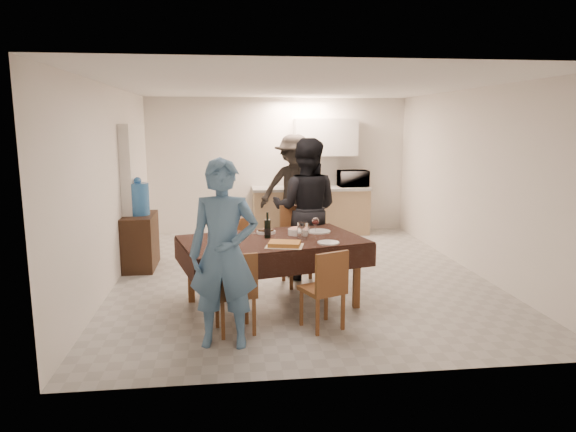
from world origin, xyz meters
name	(u,v)px	position (x,y,z in m)	size (l,w,h in m)	color
floor	(299,274)	(0.00, 0.00, 0.00)	(5.00, 6.00, 0.02)	#A4A49F
ceiling	(300,86)	(0.00, 0.00, 2.60)	(5.00, 6.00, 0.02)	white
wall_back	(278,166)	(0.00, 3.00, 1.30)	(5.00, 0.02, 2.60)	white
wall_front	(353,225)	(0.00, -3.00, 1.30)	(5.00, 0.02, 2.60)	white
wall_left	(112,186)	(-2.50, 0.00, 1.30)	(0.02, 6.00, 2.60)	white
wall_right	(473,181)	(2.50, 0.00, 1.30)	(0.02, 6.00, 2.60)	white
stub_partition	(135,193)	(-2.42, 1.20, 1.05)	(0.15, 1.40, 2.10)	silver
kitchen_base_cabinet	(311,212)	(0.60, 2.68, 0.43)	(2.20, 0.60, 0.86)	#9E875E
kitchen_worktop	(311,188)	(0.60, 2.68, 0.89)	(2.24, 0.64, 0.05)	#A1A29D
upper_cabinet	(326,137)	(0.90, 2.82, 1.85)	(1.20, 0.34, 0.70)	silver
dining_table	(272,242)	(-0.49, -1.18, 0.76)	(2.27, 1.66, 0.80)	black
chair_near_left	(235,285)	(-0.94, -2.01, 0.53)	(0.46, 0.46, 0.46)	brown
chair_near_right	(324,282)	(-0.04, -2.01, 0.52)	(0.51, 0.52, 0.46)	brown
chair_far_left	(233,248)	(-0.94, -0.52, 0.54)	(0.44, 0.44, 0.47)	brown
chair_far_right	(302,239)	(-0.04, -0.53, 0.63)	(0.53, 0.54, 0.56)	brown
console	(141,241)	(-2.28, 0.64, 0.40)	(0.43, 0.86, 0.79)	#301F10
water_jug	(138,199)	(-2.28, 0.64, 1.03)	(0.31, 0.31, 0.46)	#3678C4
wine_bottle	(267,225)	(-0.54, -1.13, 0.95)	(0.08, 0.08, 0.30)	black
water_pitcher	(303,231)	(-0.14, -1.23, 0.89)	(0.13, 0.13, 0.20)	white
savoury_tart	(284,244)	(-0.39, -1.56, 0.82)	(0.40, 0.30, 0.05)	#CA803B
salad_bowl	(296,232)	(-0.19, -1.00, 0.83)	(0.19, 0.19, 0.07)	white
mushroom_dish	(266,232)	(-0.54, -0.90, 0.81)	(0.21, 0.21, 0.04)	white
wine_glass_a	(224,237)	(-1.04, -1.43, 0.89)	(0.08, 0.08, 0.18)	white
wine_glass_b	(315,225)	(0.06, -0.93, 0.90)	(0.09, 0.09, 0.20)	white
wine_glass_c	(253,227)	(-0.69, -0.88, 0.88)	(0.08, 0.08, 0.17)	white
plate_near_left	(220,246)	(-1.09, -1.48, 0.80)	(0.24, 0.24, 0.01)	white
plate_near_right	(328,243)	(0.11, -1.48, 0.80)	(0.24, 0.24, 0.01)	white
plate_far_left	(220,234)	(-1.09, -0.88, 0.80)	(0.24, 0.24, 0.01)	white
plate_far_right	(319,231)	(0.11, -0.88, 0.80)	(0.29, 0.29, 0.02)	white
microwave	(353,178)	(1.42, 2.68, 1.07)	(0.56, 0.38, 0.31)	silver
person_near	(224,254)	(-1.04, -2.23, 0.90)	(0.66, 0.43, 1.80)	teal
person_far	(305,209)	(0.06, -0.13, 0.96)	(0.93, 0.73, 1.92)	black
person_kitchen	(294,188)	(0.22, 2.23, 0.96)	(1.24, 0.71, 1.92)	black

